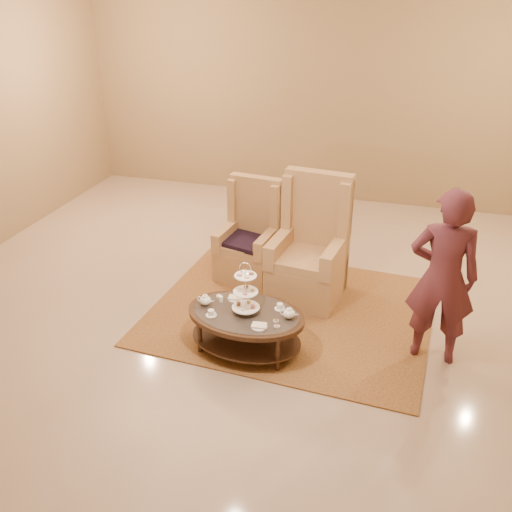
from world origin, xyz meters
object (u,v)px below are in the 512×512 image
(tea_table, at_px, (246,319))
(person, at_px, (443,278))
(armchair_left, at_px, (250,243))
(armchair_right, at_px, (310,257))

(tea_table, relative_size, person, 0.70)
(armchair_left, relative_size, person, 0.69)
(tea_table, bearing_deg, armchair_left, 110.11)
(armchair_left, bearing_deg, tea_table, -68.14)
(armchair_right, height_order, person, person)
(person, bearing_deg, armchair_left, -27.81)
(armchair_right, xyz_separation_m, person, (1.39, -0.85, 0.39))
(tea_table, xyz_separation_m, person, (1.76, 0.41, 0.52))
(armchair_left, xyz_separation_m, person, (2.18, -1.13, 0.46))
(armchair_right, bearing_deg, tea_table, -99.83)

